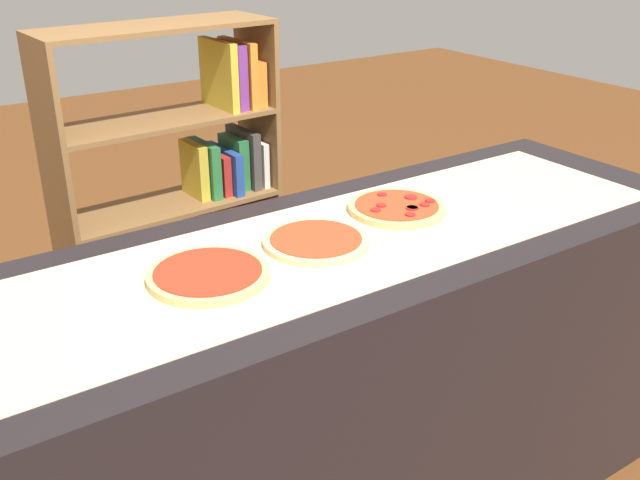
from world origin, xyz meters
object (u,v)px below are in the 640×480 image
Objects in this scene: pizza_pepperoni_2 at (397,208)px; bookshelf at (200,203)px; pizza_plain_0 at (208,275)px; pizza_plain_1 at (316,241)px.

bookshelf is (-0.11, 1.06, -0.31)m from pizza_pepperoni_2.
bookshelf reaches higher than pizza_pepperoni_2.
pizza_pepperoni_2 is 1.11m from bookshelf.
pizza_plain_0 is at bearing -113.99° from bookshelf.
pizza_pepperoni_2 is at bearing 6.75° from pizza_plain_0.
pizza_pepperoni_2 is 0.20× the size of bookshelf.
pizza_pepperoni_2 is at bearing -83.88° from bookshelf.
pizza_plain_1 is 0.20× the size of bookshelf.
pizza_plain_0 is 1.04× the size of pizza_pepperoni_2.
pizza_plain_1 is at bearing -169.77° from pizza_pepperoni_2.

